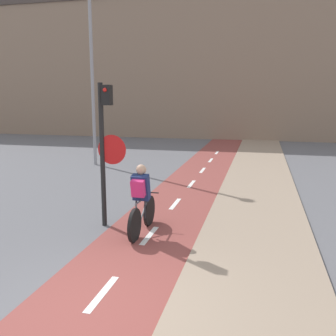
% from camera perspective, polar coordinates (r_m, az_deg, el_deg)
% --- Properties ---
extents(ground_plane, '(120.00, 120.00, 0.00)m').
position_cam_1_polar(ground_plane, '(5.72, -12.15, -20.77)').
color(ground_plane, '#5B5B60').
extents(bike_lane, '(2.07, 60.00, 0.02)m').
position_cam_1_polar(bike_lane, '(5.73, -12.10, -20.63)').
color(bike_lane, brown).
rests_on(bike_lane, ground_plane).
extents(sidewalk_strip, '(2.40, 60.00, 0.05)m').
position_cam_1_polar(sidewalk_strip, '(5.25, 12.53, -23.65)').
color(sidewalk_strip, gray).
rests_on(sidewalk_strip, ground_plane).
extents(building_row_background, '(60.00, 5.20, 10.29)m').
position_cam_1_polar(building_row_background, '(28.91, 9.83, 15.01)').
color(building_row_background, '#89705B').
rests_on(building_row_background, ground_plane).
extents(traffic_light_pole, '(0.67, 0.25, 3.28)m').
position_cam_1_polar(traffic_light_pole, '(8.54, -9.54, 4.28)').
color(traffic_light_pole, black).
rests_on(traffic_light_pole, ground_plane).
extents(street_lamp_far, '(0.36, 0.36, 7.98)m').
position_cam_1_polar(street_lamp_far, '(16.78, -11.59, 16.80)').
color(street_lamp_far, gray).
rests_on(street_lamp_far, ground_plane).
extents(cyclist_near, '(0.46, 1.76, 1.55)m').
position_cam_1_polar(cyclist_near, '(8.16, -4.08, -5.19)').
color(cyclist_near, black).
rests_on(cyclist_near, ground_plane).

